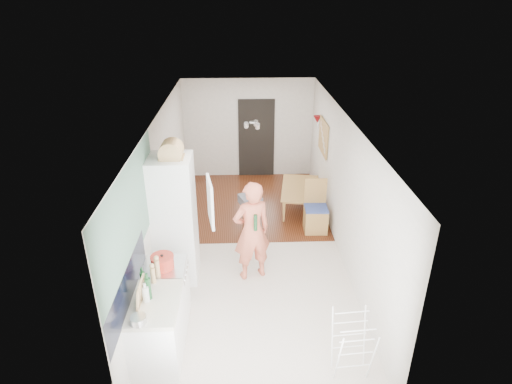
{
  "coord_description": "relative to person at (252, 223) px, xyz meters",
  "views": [
    {
      "loc": [
        -0.19,
        -6.78,
        4.43
      ],
      "look_at": [
        0.07,
        0.2,
        1.08
      ],
      "focal_mm": 30.0,
      "sensor_mm": 36.0,
      "label": 1
    }
  ],
  "objects": [
    {
      "name": "pinboard",
      "position": [
        1.62,
        2.72,
        0.52
      ],
      "size": [
        0.03,
        0.9,
        0.7
      ],
      "primitive_type": "cube",
      "color": "tan",
      "rests_on": "room_shell"
    },
    {
      "name": "floor",
      "position": [
        0.04,
        0.82,
        -1.03
      ],
      "size": [
        3.2,
        7.0,
        0.01
      ],
      "primitive_type": "cube",
      "color": "silver",
      "rests_on": "ground"
    },
    {
      "name": "fridge_door",
      "position": [
        -0.62,
        -0.26,
        0.52
      ],
      "size": [
        0.14,
        0.56,
        0.7
      ],
      "primitive_type": "cube",
      "rotation": [
        0.0,
        0.0,
        -1.4
      ],
      "color": "white",
      "rests_on": "room_shell"
    },
    {
      "name": "dining_table",
      "position": [
        1.16,
        2.41,
        -0.81
      ],
      "size": [
        0.84,
        1.31,
        0.43
      ],
      "primitive_type": "imported",
      "rotation": [
        0.0,
        0.0,
        1.43
      ],
      "color": "#A57139",
      "rests_on": "floor"
    },
    {
      "name": "bottle_b",
      "position": [
        -1.42,
        -1.51,
        0.03
      ],
      "size": [
        0.08,
        0.08,
        0.28
      ],
      "primitive_type": "cylinder",
      "rotation": [
        0.0,
        0.0,
        -0.21
      ],
      "color": "#184320",
      "rests_on": "worktop"
    },
    {
      "name": "pinboard_frame",
      "position": [
        1.6,
        2.72,
        0.52
      ],
      "size": [
        0.0,
        0.94,
        0.74
      ],
      "primitive_type": "cube",
      "color": "#A57139",
      "rests_on": "room_shell"
    },
    {
      "name": "tile_splashback",
      "position": [
        -1.55,
        -1.73,
        0.12
      ],
      "size": [
        0.02,
        1.9,
        0.5
      ],
      "primitive_type": "cube",
      "color": "black",
      "rests_on": "room_shell"
    },
    {
      "name": "person",
      "position": [
        0.0,
        0.0,
        0.0
      ],
      "size": [
        0.87,
        0.71,
        2.05
      ],
      "primitive_type": "imported",
      "rotation": [
        0.0,
        0.0,
        3.48
      ],
      "color": "#D4654B",
      "rests_on": "floor"
    },
    {
      "name": "doorway_recess",
      "position": [
        0.24,
        4.3,
        -0.03
      ],
      "size": [
        0.9,
        0.04,
        2.0
      ],
      "primitive_type": "cube",
      "color": "black",
      "rests_on": "room_shell"
    },
    {
      "name": "wall_sconce",
      "position": [
        1.58,
        3.37,
        0.72
      ],
      "size": [
        0.18,
        0.18,
        0.16
      ],
      "primitive_type": "cone",
      "color": "maroon",
      "rests_on": "room_shell"
    },
    {
      "name": "room_shell",
      "position": [
        0.04,
        0.82,
        0.22
      ],
      "size": [
        3.2,
        7.0,
        2.5
      ],
      "primitive_type": null,
      "color": "silver",
      "rests_on": "ground"
    },
    {
      "name": "pepper_mill_front",
      "position": [
        -1.33,
        -1.34,
        0.01
      ],
      "size": [
        0.08,
        0.08,
        0.23
      ],
      "primitive_type": "cylinder",
      "rotation": [
        0.0,
        0.0,
        0.24
      ],
      "color": "tan",
      "rests_on": "worktop"
    },
    {
      "name": "worktop",
      "position": [
        -1.26,
        -1.73,
        -0.14
      ],
      "size": [
        0.62,
        0.92,
        0.06
      ],
      "primitive_type": "cube",
      "color": "beige",
      "rests_on": "room_shell"
    },
    {
      "name": "grey_drape",
      "position": [
        0.02,
        1.91,
        -0.55
      ],
      "size": [
        0.52,
        0.52,
        0.18
      ],
      "primitive_type": "cube",
      "rotation": [
        0.0,
        0.0,
        0.35
      ],
      "color": "gray",
      "rests_on": "stool"
    },
    {
      "name": "bread_bin",
      "position": [
        -1.18,
        0.03,
        1.22
      ],
      "size": [
        0.42,
        0.4,
        0.19
      ],
      "primitive_type": null,
      "rotation": [
        0.0,
        0.0,
        -0.18
      ],
      "color": "tan",
      "rests_on": "fridge_housing"
    },
    {
      "name": "bottle_c",
      "position": [
        -1.36,
        -1.72,
        0.0
      ],
      "size": [
        0.09,
        0.09,
        0.22
      ],
      "primitive_type": "cylinder",
      "rotation": [
        0.0,
        0.0,
        -0.05
      ],
      "color": "silver",
      "rests_on": "worktop"
    },
    {
      "name": "dining_chair",
      "position": [
        1.31,
        1.44,
        -0.5
      ],
      "size": [
        0.45,
        0.45,
        1.05
      ],
      "primitive_type": null,
      "rotation": [
        0.0,
        0.0,
        -0.03
      ],
      "color": "#A57139",
      "rests_on": "floor"
    },
    {
      "name": "fridge_interior",
      "position": [
        -0.92,
        0.04,
        0.52
      ],
      "size": [
        0.02,
        0.52,
        0.66
      ],
      "primitive_type": "cube",
      "color": "white",
      "rests_on": "room_shell"
    },
    {
      "name": "bottle_a",
      "position": [
        -1.33,
        -1.67,
        0.04
      ],
      "size": [
        0.08,
        0.08,
        0.3
      ],
      "primitive_type": "cylinder",
      "rotation": [
        0.0,
        0.0,
        -0.2
      ],
      "color": "#184320",
      "rests_on": "worktop"
    },
    {
      "name": "base_cabinet",
      "position": [
        -1.26,
        -1.73,
        -0.6
      ],
      "size": [
        0.6,
        0.9,
        0.86
      ],
      "primitive_type": "cube",
      "color": "white",
      "rests_on": "room_shell"
    },
    {
      "name": "wood_floor_overlay",
      "position": [
        0.04,
        2.67,
        -1.02
      ],
      "size": [
        3.2,
        3.3,
        0.01
      ],
      "primitive_type": "cube",
      "color": "#5E2B18",
      "rests_on": "room_shell"
    },
    {
      "name": "cooker_top",
      "position": [
        -1.26,
        -0.98,
        -0.13
      ],
      "size": [
        0.6,
        0.6,
        0.04
      ],
      "primitive_type": "cube",
      "color": "silver",
      "rests_on": "room_shell"
    },
    {
      "name": "range_cooker",
      "position": [
        -1.26,
        -0.98,
        -0.59
      ],
      "size": [
        0.6,
        0.6,
        0.88
      ],
      "primitive_type": "cube",
      "color": "white",
      "rests_on": "room_shell"
    },
    {
      "name": "sage_wall_panel",
      "position": [
        -1.55,
        -1.18,
        0.82
      ],
      "size": [
        0.02,
        3.0,
        1.3
      ],
      "primitive_type": "cube",
      "color": "slate",
      "rests_on": "room_shell"
    },
    {
      "name": "chopping_boards",
      "position": [
        -1.4,
        -1.8,
        0.07
      ],
      "size": [
        0.11,
        0.26,
        0.36
      ],
      "primitive_type": null,
      "rotation": [
        0.0,
        0.0,
        -0.29
      ],
      "color": "tan",
      "rests_on": "worktop"
    },
    {
      "name": "stool",
      "position": [
        0.04,
        1.94,
        -0.84
      ],
      "size": [
        0.36,
        0.36,
        0.38
      ],
      "primitive_type": null,
      "rotation": [
        0.0,
        0.0,
        0.25
      ],
      "color": "#A57139",
      "rests_on": "floor"
    },
    {
      "name": "drying_rack",
      "position": [
        1.18,
        -2.07,
        -0.6
      ],
      "size": [
        0.46,
        0.43,
        0.85
      ],
      "primitive_type": null,
      "rotation": [
        0.0,
        0.0,
        0.08
      ],
      "color": "white",
      "rests_on": "floor"
    },
    {
      "name": "held_bottle",
      "position": [
        0.06,
        -0.14,
        0.08
      ],
      "size": [
        0.06,
        0.06,
        0.27
      ],
      "primitive_type": "cylinder",
      "color": "#184320",
      "rests_on": "person"
    },
    {
      "name": "pepper_mill_back",
      "position": [
        -1.3,
        -1.2,
        0.02
      ],
      "size": [
        0.08,
        0.08,
        0.25
      ],
      "primitive_type": "cylinder",
      "rotation": [
        0.0,
        0.0,
        0.13
      ],
      "color": "tan",
      "rests_on": "worktop"
    },
    {
      "name": "red_casserole",
      "position": [
        -1.26,
        -1.01,
        -0.01
      ],
      "size": [
        0.37,
        0.37,
        0.19
      ],
      "primitive_type": "cylinder",
      "rotation": [
        0.0,
        0.0,
        -0.15
      ],
      "color": "red",
      "rests_on": "cooker_top"
    },
    {
      "name": "fridge_housing",
      "position": [
        -1.23,
        0.04,
        0.05
      ],
      "size": [
        0.66,
        0.66,
        2.15
      ],
      "primitive_type": "cube",
      "color": "white",
      "rests_on": "room_shell"
    },
    {
      "name": "steel_pan",
      "position": [
        -1.37,
        -2.1,
        -0.06
      ],
      "size": [
        0.24,
        0.24,
        0.1
      ],
      "primitive_type": "cylinder",
      "rotation": [
        0.0,
        0.0,
        -0.29
      ],
      "color": "silver",
      "rests_on": "worktop"
    }
  ]
}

